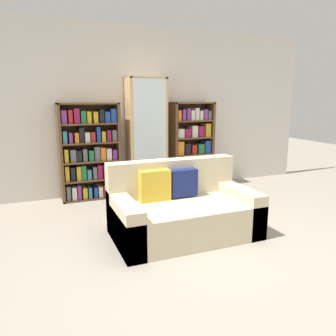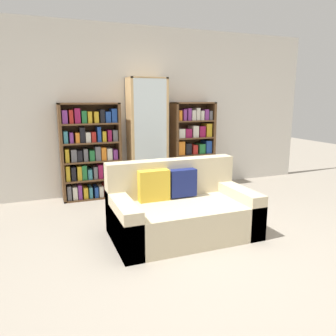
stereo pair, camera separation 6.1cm
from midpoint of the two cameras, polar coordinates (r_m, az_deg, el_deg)
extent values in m
plane|color=gray|center=(3.43, 8.60, -15.15)|extent=(16.00, 16.00, 0.00)
cube|color=beige|center=(5.55, -5.11, 9.85)|extent=(6.50, 0.06, 2.70)
cube|color=beige|center=(3.81, 3.13, -8.93)|extent=(1.61, 0.93, 0.39)
cube|color=beige|center=(4.00, 1.03, -1.58)|extent=(1.61, 0.20, 0.44)
cube|color=beige|center=(3.57, -7.34, -9.44)|extent=(0.20, 0.93, 0.51)
cube|color=beige|center=(4.11, 12.16, -6.69)|extent=(0.20, 0.93, 0.51)
cube|color=gold|center=(3.77, -2.00, -3.09)|extent=(0.36, 0.12, 0.36)
cube|color=navy|center=(3.90, 3.02, -2.59)|extent=(0.32, 0.12, 0.32)
cube|color=brown|center=(5.18, -17.74, 2.46)|extent=(0.04, 0.32, 1.49)
cube|color=brown|center=(5.31, -8.29, 3.12)|extent=(0.04, 0.32, 1.49)
cube|color=brown|center=(5.17, -13.35, 10.88)|extent=(0.91, 0.32, 0.02)
cube|color=brown|center=(5.39, -12.59, -4.92)|extent=(0.91, 0.32, 0.02)
cube|color=brown|center=(5.38, -13.21, 3.05)|extent=(0.91, 0.01, 1.49)
cube|color=brown|center=(5.31, -12.74, -1.81)|extent=(0.83, 0.32, 0.02)
cube|color=brown|center=(5.25, -12.89, 1.25)|extent=(0.83, 0.32, 0.02)
cube|color=brown|center=(5.21, -13.03, 4.38)|extent=(0.83, 0.32, 0.02)
cube|color=brown|center=(5.18, -13.19, 7.55)|extent=(0.83, 0.32, 0.02)
cube|color=#5B5B60|center=(5.31, -16.55, -4.03)|extent=(0.06, 0.24, 0.22)
cube|color=beige|center=(5.32, -15.64, -4.06)|extent=(0.07, 0.24, 0.20)
cube|color=#7A3384|center=(5.32, -14.84, -3.87)|extent=(0.06, 0.24, 0.22)
cube|color=gold|center=(5.34, -13.92, -4.05)|extent=(0.07, 0.24, 0.17)
cube|color=teal|center=(5.35, -13.09, -3.99)|extent=(0.05, 0.24, 0.17)
cube|color=#1E4293|center=(5.36, -12.17, -3.94)|extent=(0.05, 0.24, 0.17)
cube|color=beige|center=(5.37, -11.37, -3.84)|extent=(0.06, 0.24, 0.17)
cube|color=#AD231E|center=(5.38, -10.49, -3.65)|extent=(0.07, 0.24, 0.19)
cube|color=#8E1947|center=(5.40, -9.64, -3.60)|extent=(0.06, 0.24, 0.19)
cube|color=black|center=(5.41, -8.78, -3.40)|extent=(0.06, 0.24, 0.21)
cube|color=gold|center=(5.24, -16.79, -0.80)|extent=(0.06, 0.24, 0.23)
cube|color=black|center=(5.24, -15.88, -0.83)|extent=(0.06, 0.24, 0.21)
cube|color=gold|center=(5.25, -14.94, -0.74)|extent=(0.06, 0.24, 0.22)
cube|color=#237038|center=(5.26, -14.13, -0.64)|extent=(0.07, 0.24, 0.22)
cube|color=teal|center=(5.28, -13.23, -0.92)|extent=(0.06, 0.24, 0.16)
cube|color=#5B5B60|center=(5.28, -12.32, -0.66)|extent=(0.06, 0.24, 0.19)
cube|color=#8E1947|center=(5.29, -11.51, -0.47)|extent=(0.07, 0.24, 0.22)
cube|color=#8E1947|center=(5.31, -10.63, -0.40)|extent=(0.05, 0.24, 0.22)
cube|color=orange|center=(5.32, -9.79, -0.42)|extent=(0.06, 0.24, 0.20)
cube|color=#5B5B60|center=(5.35, -8.91, -0.62)|extent=(0.07, 0.24, 0.15)
cube|color=gold|center=(5.18, -16.91, 2.15)|extent=(0.06, 0.24, 0.20)
cube|color=#5B5B60|center=(5.19, -15.84, 2.17)|extent=(0.08, 0.24, 0.19)
cube|color=black|center=(5.20, -14.89, 2.15)|extent=(0.07, 0.24, 0.17)
cube|color=#5B5B60|center=(5.21, -13.93, 2.31)|extent=(0.06, 0.24, 0.19)
cube|color=#237038|center=(5.23, -12.90, 2.24)|extent=(0.08, 0.24, 0.16)
cube|color=#5B5B60|center=(5.24, -11.93, 2.60)|extent=(0.08, 0.24, 0.22)
cube|color=orange|center=(5.25, -10.97, 2.57)|extent=(0.07, 0.24, 0.20)
cube|color=beige|center=(5.27, -9.99, 2.53)|extent=(0.08, 0.24, 0.18)
cube|color=#7A3384|center=(5.29, -9.02, 2.46)|extent=(0.07, 0.24, 0.15)
cube|color=teal|center=(5.15, -17.15, 5.21)|extent=(0.06, 0.24, 0.18)
cube|color=#7A3384|center=(5.15, -16.22, 5.14)|extent=(0.05, 0.24, 0.16)
cube|color=orange|center=(5.16, -15.27, 5.18)|extent=(0.06, 0.24, 0.15)
cube|color=black|center=(5.17, -14.47, 5.65)|extent=(0.07, 0.24, 0.23)
cube|color=beige|center=(5.18, -13.55, 5.29)|extent=(0.07, 0.24, 0.15)
cube|color=#AD231E|center=(5.19, -12.64, 5.37)|extent=(0.06, 0.24, 0.16)
cube|color=#1E4293|center=(5.20, -11.74, 5.83)|extent=(0.05, 0.24, 0.23)
cube|color=gold|center=(5.22, -10.88, 5.50)|extent=(0.06, 0.24, 0.16)
cube|color=#8E1947|center=(5.23, -10.00, 5.63)|extent=(0.06, 0.24, 0.17)
cube|color=#5B5B60|center=(5.25, -9.06, 5.67)|extent=(0.07, 0.24, 0.17)
cube|color=#7A3384|center=(5.12, -17.29, 8.50)|extent=(0.07, 0.24, 0.19)
cube|color=#AD231E|center=(5.13, -16.28, 8.60)|extent=(0.06, 0.24, 0.20)
cube|color=#8E1947|center=(5.14, -15.28, 8.78)|extent=(0.08, 0.24, 0.22)
cube|color=#237038|center=(5.15, -14.19, 8.63)|extent=(0.07, 0.24, 0.18)
cube|color=gold|center=(5.16, -13.27, 8.63)|extent=(0.06, 0.24, 0.17)
cube|color=gold|center=(5.18, -12.20, 8.66)|extent=(0.07, 0.24, 0.17)
cube|color=black|center=(5.19, -11.20, 8.89)|extent=(0.07, 0.24, 0.20)
cube|color=#1E4293|center=(5.21, -10.25, 8.75)|extent=(0.08, 0.24, 0.17)
cube|color=#1E4293|center=(5.23, -9.23, 9.03)|extent=(0.08, 0.24, 0.21)
cube|color=tan|center=(5.31, -6.26, 5.29)|extent=(0.04, 0.36, 1.88)
cube|color=tan|center=(5.49, -0.42, 5.58)|extent=(0.04, 0.36, 1.88)
cube|color=tan|center=(5.36, -3.42, 15.35)|extent=(0.62, 0.36, 0.02)
cube|color=tan|center=(5.57, -3.18, -4.08)|extent=(0.62, 0.36, 0.02)
cube|color=tan|center=(5.55, -3.85, 5.64)|extent=(0.62, 0.01, 1.88)
cube|color=silver|center=(5.22, -2.69, 5.24)|extent=(0.54, 0.01, 1.86)
cube|color=tan|center=(5.48, -3.22, -0.28)|extent=(0.54, 0.32, 0.02)
cube|color=tan|center=(5.41, -3.27, 3.52)|extent=(0.54, 0.32, 0.02)
cube|color=tan|center=(5.37, -3.32, 7.39)|extent=(0.54, 0.32, 0.02)
cube|color=tan|center=(5.36, -3.36, 11.30)|extent=(0.54, 0.32, 0.02)
cylinder|color=silver|center=(5.51, -5.03, -3.82)|extent=(0.01, 0.01, 0.07)
cone|color=silver|center=(5.49, -5.04, -3.08)|extent=(0.09, 0.09, 0.08)
cylinder|color=silver|center=(5.54, -3.78, -3.71)|extent=(0.01, 0.01, 0.07)
cone|color=silver|center=(5.52, -3.79, -2.98)|extent=(0.09, 0.09, 0.08)
cylinder|color=silver|center=(5.58, -2.58, -3.57)|extent=(0.01, 0.01, 0.07)
cone|color=silver|center=(5.56, -2.59, -2.84)|extent=(0.09, 0.09, 0.08)
cylinder|color=silver|center=(5.62, -1.39, -3.44)|extent=(0.01, 0.01, 0.07)
cone|color=silver|center=(5.60, -1.40, -2.72)|extent=(0.09, 0.09, 0.08)
cylinder|color=silver|center=(5.43, -4.92, 0.18)|extent=(0.01, 0.01, 0.09)
cone|color=silver|center=(5.41, -4.94, 1.17)|extent=(0.09, 0.09, 0.11)
cylinder|color=silver|center=(5.48, -3.27, 0.31)|extent=(0.01, 0.01, 0.09)
cone|color=silver|center=(5.46, -3.28, 1.29)|extent=(0.09, 0.09, 0.11)
cylinder|color=silver|center=(5.54, -1.66, 0.45)|extent=(0.01, 0.01, 0.09)
cone|color=silver|center=(5.52, -1.66, 1.42)|extent=(0.09, 0.09, 0.11)
cylinder|color=silver|center=(5.36, -4.97, 3.91)|extent=(0.01, 0.01, 0.07)
cone|color=silver|center=(5.35, -4.99, 4.71)|extent=(0.09, 0.09, 0.08)
cylinder|color=silver|center=(5.40, -3.24, 3.99)|extent=(0.01, 0.01, 0.07)
cone|color=silver|center=(5.39, -3.25, 4.79)|extent=(0.09, 0.09, 0.08)
cylinder|color=silver|center=(5.45, -1.57, 4.08)|extent=(0.01, 0.01, 0.07)
cone|color=silver|center=(5.44, -1.57, 4.87)|extent=(0.09, 0.09, 0.08)
cylinder|color=silver|center=(5.30, -4.98, 7.84)|extent=(0.01, 0.01, 0.08)
cone|color=silver|center=(5.30, -5.00, 8.75)|extent=(0.09, 0.09, 0.09)
cylinder|color=silver|center=(5.35, -3.27, 7.91)|extent=(0.01, 0.01, 0.08)
cone|color=silver|center=(5.35, -3.28, 8.80)|extent=(0.09, 0.09, 0.09)
cylinder|color=silver|center=(5.44, -1.70, 7.98)|extent=(0.01, 0.01, 0.08)
cone|color=silver|center=(5.43, -1.70, 8.87)|extent=(0.09, 0.09, 0.09)
cylinder|color=silver|center=(5.30, -5.08, 11.85)|extent=(0.01, 0.01, 0.08)
cone|color=silver|center=(5.30, -5.10, 12.85)|extent=(0.09, 0.09, 0.10)
cylinder|color=silver|center=(5.35, -3.34, 11.88)|extent=(0.01, 0.01, 0.08)
cone|color=silver|center=(5.35, -3.36, 12.87)|extent=(0.09, 0.09, 0.10)
cylinder|color=silver|center=(5.42, -1.73, 11.89)|extent=(0.01, 0.01, 0.08)
cone|color=silver|center=(5.42, -1.74, 12.87)|extent=(0.09, 0.09, 0.10)
cube|color=brown|center=(5.60, 1.37, 3.71)|extent=(0.04, 0.32, 1.49)
cube|color=brown|center=(5.90, 7.69, 4.04)|extent=(0.04, 0.32, 1.49)
cube|color=brown|center=(5.69, 4.74, 11.23)|extent=(0.74, 0.32, 0.02)
cube|color=brown|center=(5.89, 4.49, -3.21)|extent=(0.74, 0.32, 0.02)
cube|color=brown|center=(5.88, 3.95, 4.08)|extent=(0.74, 0.01, 1.49)
cube|color=brown|center=(5.82, 4.54, -0.35)|extent=(0.66, 0.32, 0.02)
cube|color=brown|center=(5.77, 4.59, 2.46)|extent=(0.66, 0.32, 0.02)
cube|color=brown|center=(5.73, 4.63, 5.31)|extent=(0.66, 0.32, 0.02)
cube|color=brown|center=(5.70, 4.68, 8.20)|extent=(0.66, 0.32, 0.02)
cube|color=#237038|center=(5.75, 2.01, -2.59)|extent=(0.05, 0.24, 0.17)
cube|color=gold|center=(5.77, 2.65, -2.38)|extent=(0.06, 0.24, 0.20)
cube|color=#1E4293|center=(5.79, 3.28, -2.18)|extent=(0.06, 0.24, 0.23)
cube|color=gold|center=(5.83, 3.88, -2.46)|extent=(0.05, 0.24, 0.15)
cube|color=gold|center=(5.85, 4.53, -2.05)|extent=(0.04, 0.24, 0.23)
cube|color=#AD231E|center=(5.89, 5.20, -2.12)|extent=(0.05, 0.24, 0.20)
cube|color=#5B5B60|center=(5.93, 5.83, -2.27)|extent=(0.06, 0.24, 0.15)
cube|color=#237038|center=(5.95, 6.39, -2.11)|extent=(0.05, 0.24, 0.17)
cube|color=#AD231E|center=(5.99, 6.99, -2.07)|extent=(0.06, 0.24, 0.17)
cube|color=beige|center=(5.67, 1.97, 0.31)|extent=(0.06, 0.24, 0.16)
cube|color=#237038|center=(5.70, 2.63, 0.41)|extent=(0.06, 0.24, 0.17)
cube|color=black|center=(5.73, 3.35, 0.63)|extent=(0.05, 0.24, 0.20)
cube|color=#237038|center=(5.76, 3.99, 0.62)|extent=(0.05, 0.24, 0.19)
cube|color=#8E1947|center=(5.79, 4.63, 0.66)|extent=(0.06, 0.24, 0.19)
cube|color=#1E4293|center=(5.82, 5.26, 0.83)|extent=(0.06, 0.24, 0.21)
cube|color=teal|center=(5.85, 5.89, 0.77)|extent=(0.04, 0.24, 0.19)
cube|color=olive|center=(5.89, 6.51, 0.88)|extent=(0.06, 0.24, 0.20)
cube|color=#7A3384|center=(5.91, 7.06, 1.04)|extent=(0.05, 0.24, 0.23)
cube|color=orange|center=(5.63, 2.29, 3.57)|extent=(0.11, 0.24, 0.23)
cube|color=black|center=(5.69, 3.49, 3.42)|extent=(0.10, 0.24, 0.19)
cube|color=#AD231E|center=(5.74, 4.62, 3.34)|extent=(0.08, 0.24, 0.16)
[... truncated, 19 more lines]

